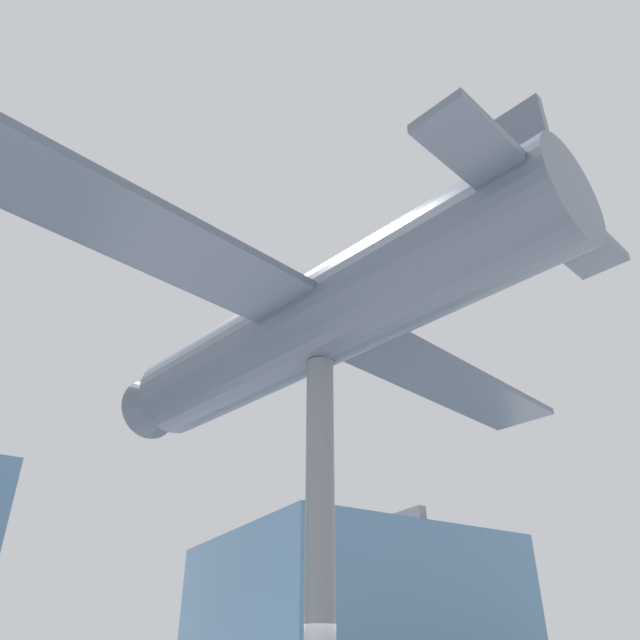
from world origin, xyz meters
The scene contains 3 objects.
glass_pavilion_right centered at (10.49, 14.66, 3.64)m, with size 11.70×11.49×7.86m.
support_pylon_central centered at (0.00, 0.00, 3.86)m, with size 0.58×0.58×7.73m.
suspended_airplane centered at (-0.07, 0.32, 8.83)m, with size 18.09×14.13×3.53m.
Camera 1 is at (-6.42, -10.60, 1.59)m, focal length 35.00 mm.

